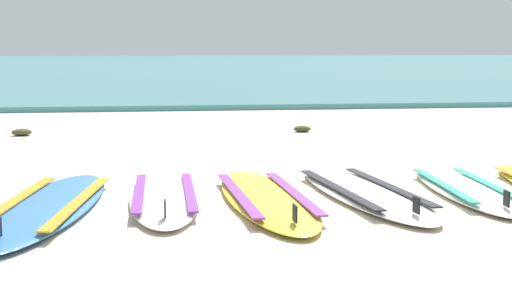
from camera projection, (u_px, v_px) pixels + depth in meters
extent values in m
plane|color=beige|center=(317.00, 196.00, 5.70)|extent=(80.00, 80.00, 0.00)
cube|color=teal|center=(180.00, 64.00, 42.56)|extent=(80.00, 60.00, 0.10)
ellipsoid|color=#3875CC|center=(47.00, 206.00, 5.18)|extent=(0.94, 2.57, 0.07)
cube|color=gold|center=(15.00, 201.00, 5.18)|extent=(0.31, 1.75, 0.01)
cube|color=gold|center=(79.00, 201.00, 5.18)|extent=(0.31, 1.75, 0.01)
ellipsoid|color=white|center=(164.00, 197.00, 5.51)|extent=(0.52, 2.07, 0.07)
cube|color=purple|center=(139.00, 192.00, 5.48)|extent=(0.07, 1.45, 0.01)
cube|color=purple|center=(189.00, 191.00, 5.53)|extent=(0.07, 1.45, 0.01)
cube|color=black|center=(165.00, 209.00, 4.71)|extent=(0.01, 0.09, 0.11)
ellipsoid|color=yellow|center=(266.00, 198.00, 5.46)|extent=(0.71, 2.34, 0.07)
cube|color=purple|center=(238.00, 194.00, 5.42)|extent=(0.18, 1.62, 0.01)
cube|color=purple|center=(293.00, 192.00, 5.50)|extent=(0.18, 1.62, 0.01)
cube|color=black|center=(295.00, 213.00, 4.57)|extent=(0.02, 0.09, 0.11)
ellipsoid|color=white|center=(363.00, 192.00, 5.69)|extent=(0.85, 2.35, 0.07)
cube|color=black|center=(338.00, 188.00, 5.63)|extent=(0.27, 1.61, 0.01)
cube|color=black|center=(388.00, 186.00, 5.73)|extent=(0.27, 1.61, 0.01)
cube|color=black|center=(416.00, 205.00, 4.81)|extent=(0.02, 0.09, 0.11)
ellipsoid|color=silver|center=(465.00, 189.00, 5.81)|extent=(0.62, 2.05, 0.07)
cube|color=teal|center=(443.00, 184.00, 5.79)|extent=(0.15, 1.42, 0.01)
cube|color=teal|center=(488.00, 184.00, 5.82)|extent=(0.15, 1.42, 0.01)
cube|color=black|center=(507.00, 198.00, 5.02)|extent=(0.02, 0.09, 0.11)
ellipsoid|color=#4C4228|center=(22.00, 132.00, 9.50)|extent=(0.26, 0.20, 0.09)
ellipsoid|color=#384723|center=(302.00, 129.00, 9.91)|extent=(0.24, 0.19, 0.08)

